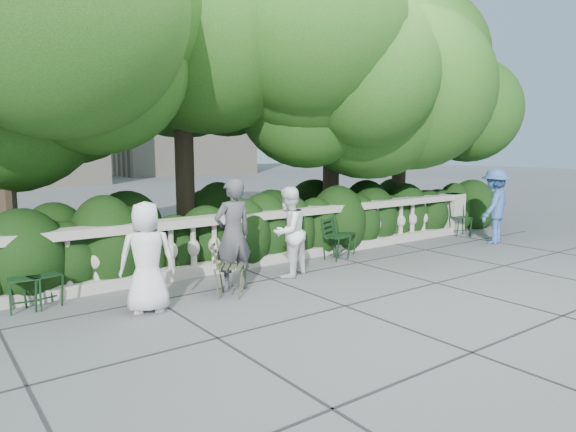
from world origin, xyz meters
TOP-DOWN VIEW (x-y plane):
  - ground at (0.00, 0.00)m, footprint 90.00×90.00m
  - balustrade at (0.00, 1.80)m, footprint 12.00×0.44m
  - shrub_hedge at (0.00, 3.00)m, footprint 15.00×2.60m
  - tree_canopy at (0.69, 3.19)m, footprint 15.04×6.52m
  - chair_a at (-3.82, 1.31)m, footprint 0.55×0.57m
  - chair_b at (-4.11, 1.28)m, footprint 0.51×0.54m
  - chair_c at (1.39, 1.12)m, footprint 0.52×0.55m
  - chair_d at (1.81, 1.31)m, footprint 0.61×0.63m
  - chair_f at (5.60, 1.33)m, footprint 0.59×0.61m
  - chair_weathered at (-1.41, 0.28)m, footprint 0.65×0.64m
  - person_businessman at (-2.77, 0.41)m, footprint 0.84×0.68m
  - person_woman_grey at (-1.32, 0.63)m, footprint 0.63×0.42m
  - person_casual_man at (-0.14, 0.80)m, footprint 0.89×0.80m
  - person_older_blue at (5.37, 0.40)m, footprint 1.21×0.86m

SIDE VIEW (x-z plane):
  - ground at x=0.00m, z-range 0.00..0.00m
  - shrub_hedge at x=0.00m, z-range -0.85..0.85m
  - chair_a at x=-3.82m, z-range -0.42..0.42m
  - chair_b at x=-4.11m, z-range -0.42..0.42m
  - chair_c at x=1.39m, z-range -0.42..0.42m
  - chair_d at x=1.81m, z-range -0.42..0.42m
  - chair_f at x=5.60m, z-range -0.42..0.42m
  - chair_weathered at x=-1.41m, z-range -0.42..0.42m
  - balustrade at x=0.00m, z-range -0.01..0.99m
  - person_businessman at x=-2.77m, z-range 0.00..1.49m
  - person_casual_man at x=-0.14m, z-range 0.00..1.53m
  - person_older_blue at x=5.37m, z-range 0.00..1.70m
  - person_woman_grey at x=-1.32m, z-range 0.00..1.72m
  - tree_canopy at x=0.69m, z-range 0.57..7.35m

